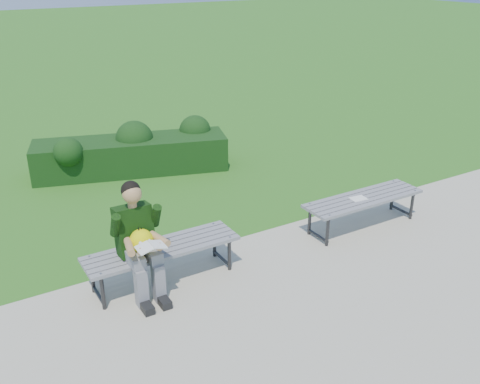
{
  "coord_description": "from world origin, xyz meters",
  "views": [
    {
      "loc": [
        -3.24,
        -5.5,
        3.49
      ],
      "look_at": [
        -0.1,
        -0.25,
        0.82
      ],
      "focal_mm": 40.0,
      "sensor_mm": 36.0,
      "label": 1
    }
  ],
  "objects_px": {
    "hedge": "(135,151)",
    "seated_boy": "(139,238)",
    "bench_left": "(162,251)",
    "bench_right": "(363,201)",
    "paper_sheet": "(358,198)"
  },
  "relations": [
    {
      "from": "hedge",
      "to": "paper_sheet",
      "type": "relative_size",
      "value": 14.55
    },
    {
      "from": "bench_right",
      "to": "bench_left",
      "type": "bearing_deg",
      "value": 177.21
    },
    {
      "from": "bench_left",
      "to": "bench_right",
      "type": "relative_size",
      "value": 1.0
    },
    {
      "from": "paper_sheet",
      "to": "bench_right",
      "type": "bearing_deg",
      "value": -0.0
    },
    {
      "from": "bench_left",
      "to": "seated_boy",
      "type": "bearing_deg",
      "value": -162.08
    },
    {
      "from": "bench_right",
      "to": "paper_sheet",
      "type": "relative_size",
      "value": 7.61
    },
    {
      "from": "hedge",
      "to": "paper_sheet",
      "type": "xyz_separation_m",
      "value": [
        1.84,
        -3.76,
        0.1
      ]
    },
    {
      "from": "seated_boy",
      "to": "paper_sheet",
      "type": "distance_m",
      "value": 3.17
    },
    {
      "from": "bench_right",
      "to": "paper_sheet",
      "type": "xyz_separation_m",
      "value": [
        -0.1,
        0.0,
        0.06
      ]
    },
    {
      "from": "hedge",
      "to": "bench_left",
      "type": "height_order",
      "value": "hedge"
    },
    {
      "from": "seated_boy",
      "to": "paper_sheet",
      "type": "height_order",
      "value": "seated_boy"
    },
    {
      "from": "hedge",
      "to": "bench_left",
      "type": "relative_size",
      "value": 1.91
    },
    {
      "from": "paper_sheet",
      "to": "seated_boy",
      "type": "bearing_deg",
      "value": 179.15
    },
    {
      "from": "hedge",
      "to": "seated_boy",
      "type": "height_order",
      "value": "seated_boy"
    },
    {
      "from": "bench_right",
      "to": "paper_sheet",
      "type": "distance_m",
      "value": 0.12
    }
  ]
}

